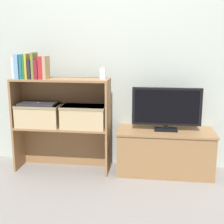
{
  "coord_description": "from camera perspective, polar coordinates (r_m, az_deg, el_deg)",
  "views": [
    {
      "loc": [
        0.39,
        -2.75,
        1.26
      ],
      "look_at": [
        0.0,
        0.14,
        0.61
      ],
      "focal_mm": 50.0,
      "sensor_mm": 36.0,
      "label": 1
    }
  ],
  "objects": [
    {
      "name": "baby_monitor",
      "position": [
        2.95,
        -1.71,
        7.0
      ],
      "size": [
        0.05,
        0.04,
        0.13
      ],
      "color": "white",
      "rests_on": "bookshelf_upper_tier"
    },
    {
      "name": "book_ivory",
      "position": [
        3.16,
        -17.26,
        7.72
      ],
      "size": [
        0.02,
        0.13,
        0.2
      ],
      "color": "silver",
      "rests_on": "bookshelf_upper_tier"
    },
    {
      "name": "tv",
      "position": [
        3.01,
        9.95,
        0.78
      ],
      "size": [
        0.66,
        0.14,
        0.42
      ],
      "color": "black",
      "rests_on": "tv_stand"
    },
    {
      "name": "book_forest",
      "position": [
        3.11,
        -15.52,
        7.86
      ],
      "size": [
        0.02,
        0.13,
        0.21
      ],
      "color": "#286638",
      "rests_on": "bookshelf_upper_tier"
    },
    {
      "name": "book_mustard",
      "position": [
        3.1,
        -15.12,
        8.1
      ],
      "size": [
        0.02,
        0.13,
        0.24
      ],
      "color": "gold",
      "rests_on": "bookshelf_upper_tier"
    },
    {
      "name": "book_maroon",
      "position": [
        3.07,
        -13.37,
        7.62
      ],
      "size": [
        0.04,
        0.15,
        0.18
      ],
      "color": "maroon",
      "rests_on": "bookshelf_upper_tier"
    },
    {
      "name": "storage_basket_left",
      "position": [
        3.16,
        -13.21,
        -0.41
      ],
      "size": [
        0.43,
        0.25,
        0.22
      ],
      "color": "tan",
      "rests_on": "bookshelf_lower_tier"
    },
    {
      "name": "book_charcoal",
      "position": [
        3.09,
        -14.55,
        7.62
      ],
      "size": [
        0.03,
        0.15,
        0.18
      ],
      "color": "#232328",
      "rests_on": "bookshelf_upper_tier"
    },
    {
      "name": "bookshelf_upper_tier",
      "position": [
        3.13,
        -9.0,
        2.95
      ],
      "size": [
        0.95,
        0.28,
        0.47
      ],
      "color": "olive",
      "rests_on": "bookshelf_lower_tier"
    },
    {
      "name": "bookshelf_lower_tier",
      "position": [
        3.23,
        -8.73,
        -5.19
      ],
      "size": [
        0.95,
        0.28,
        0.45
      ],
      "color": "olive",
      "rests_on": "ground_plane"
    },
    {
      "name": "book_olive",
      "position": [
        3.08,
        -14.01,
        8.23
      ],
      "size": [
        0.02,
        0.13,
        0.25
      ],
      "color": "olive",
      "rests_on": "bookshelf_upper_tier"
    },
    {
      "name": "storage_basket_right",
      "position": [
        3.03,
        -5.18,
        -0.68
      ],
      "size": [
        0.43,
        0.25,
        0.22
      ],
      "color": "tan",
      "rests_on": "bookshelf_lower_tier"
    },
    {
      "name": "book_tan",
      "position": [
        3.04,
        -11.97,
        7.97
      ],
      "size": [
        0.03,
        0.14,
        0.22
      ],
      "color": "tan",
      "rests_on": "bookshelf_upper_tier"
    },
    {
      "name": "laptop",
      "position": [
        3.14,
        -13.3,
        1.53
      ],
      "size": [
        0.36,
        0.22,
        0.02
      ],
      "color": "#2D2D33",
      "rests_on": "storage_basket_left"
    },
    {
      "name": "book_skyblue",
      "position": [
        3.14,
        -16.62,
        8.0
      ],
      "size": [
        0.04,
        0.16,
        0.23
      ],
      "color": "#709ECC",
      "rests_on": "bookshelf_upper_tier"
    },
    {
      "name": "book_crimson",
      "position": [
        3.05,
        -12.64,
        7.93
      ],
      "size": [
        0.04,
        0.14,
        0.21
      ],
      "color": "#B22328",
      "rests_on": "bookshelf_upper_tier"
    },
    {
      "name": "tv_stand",
      "position": [
        3.13,
        9.65,
        -7.12
      ],
      "size": [
        0.93,
        0.41,
        0.44
      ],
      "color": "olive",
      "rests_on": "ground_plane"
    },
    {
      "name": "wall_back",
      "position": [
        3.2,
        0.69,
        11.42
      ],
      "size": [
        10.0,
        0.05,
        2.4
      ],
      "color": "#B2BCB2",
      "rests_on": "ground_plane"
    },
    {
      "name": "book_teal",
      "position": [
        3.12,
        -15.98,
        7.88
      ],
      "size": [
        0.02,
        0.13,
        0.22
      ],
      "color": "#1E7075",
      "rests_on": "bookshelf_upper_tier"
    },
    {
      "name": "ground_plane",
      "position": [
        3.05,
        -0.36,
        -11.87
      ],
      "size": [
        16.0,
        16.0,
        0.0
      ],
      "primitive_type": "plane",
      "color": "gray"
    }
  ]
}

